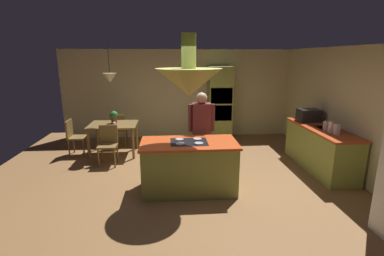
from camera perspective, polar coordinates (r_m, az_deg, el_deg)
name	(u,v)px	position (r m, az deg, el deg)	size (l,w,h in m)	color
ground	(188,185)	(5.42, -0.74, -11.37)	(8.16, 8.16, 0.00)	olive
wall_back	(181,94)	(8.41, -2.32, 6.88)	(6.80, 0.10, 2.55)	beige
wall_right	(349,112)	(6.46, 29.12, 2.90)	(0.10, 7.20, 2.55)	beige
kitchen_island	(189,166)	(5.06, -0.60, -7.68)	(1.68, 0.88, 0.92)	#939E42
counter_run_right	(320,148)	(6.60, 24.39, -3.66)	(0.73, 2.10, 0.90)	#939E42
oven_tower	(220,104)	(8.16, 5.58, 4.93)	(0.66, 0.62, 2.08)	#939E42
dining_table	(113,128)	(7.12, -15.56, 0.02)	(1.13, 0.88, 0.76)	brown
person_at_island	(201,128)	(5.60, 1.90, -0.07)	(0.53, 0.22, 1.67)	tan
range_hood	(189,81)	(4.71, -0.65, 9.51)	(1.10, 1.10, 1.00)	#939E42
pendant_light_over_table	(110,78)	(6.94, -16.22, 9.67)	(0.32, 0.32, 0.82)	beige
chair_facing_island	(108,142)	(6.54, -16.55, -2.74)	(0.40, 0.40, 0.87)	brown
chair_by_back_wall	(119,128)	(7.79, -14.59, 0.08)	(0.40, 0.40, 0.87)	brown
chair_at_corner	(74,135)	(7.40, -22.67, -1.31)	(0.40, 0.40, 0.87)	brown
potted_plant_on_table	(114,116)	(7.15, -15.47, 2.28)	(0.20, 0.20, 0.30)	#99382D
cup_on_table	(115,124)	(6.86, -15.33, 0.74)	(0.07, 0.07, 0.09)	white
canister_flour	(337,129)	(6.03, 27.18, -0.19)	(0.13, 0.13, 0.20)	silver
canister_sugar	(332,127)	(6.18, 26.33, 0.23)	(0.13, 0.13, 0.21)	silver
canister_tea	(327,125)	(6.34, 25.50, 0.48)	(0.14, 0.14, 0.17)	silver
microwave_on_counter	(309,115)	(6.99, 22.46, 2.40)	(0.46, 0.36, 0.28)	#232326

